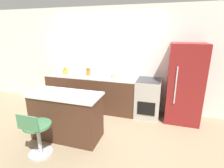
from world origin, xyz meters
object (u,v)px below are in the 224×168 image
(refrigerator, at_px, (185,84))
(stool_chair, at_px, (37,134))
(kettle, at_px, (65,71))
(oven_range, at_px, (148,98))
(mixing_bowl, at_px, (116,75))

(refrigerator, height_order, stool_chair, refrigerator)
(stool_chair, relative_size, kettle, 4.51)
(kettle, bearing_deg, refrigerator, -0.42)
(oven_range, bearing_deg, mixing_bowl, 178.89)
(oven_range, height_order, mixing_bowl, mixing_bowl)
(oven_range, relative_size, refrigerator, 0.51)
(oven_range, bearing_deg, kettle, 179.59)
(refrigerator, relative_size, stool_chair, 2.19)
(oven_range, bearing_deg, refrigerator, -0.44)
(stool_chair, xyz_separation_m, mixing_bowl, (0.75, 2.02, 0.56))
(stool_chair, relative_size, mixing_bowl, 3.30)
(kettle, xyz_separation_m, mixing_bowl, (1.41, 0.00, -0.02))
(refrigerator, distance_m, kettle, 3.02)
(kettle, relative_size, mixing_bowl, 0.73)
(oven_range, distance_m, kettle, 2.29)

